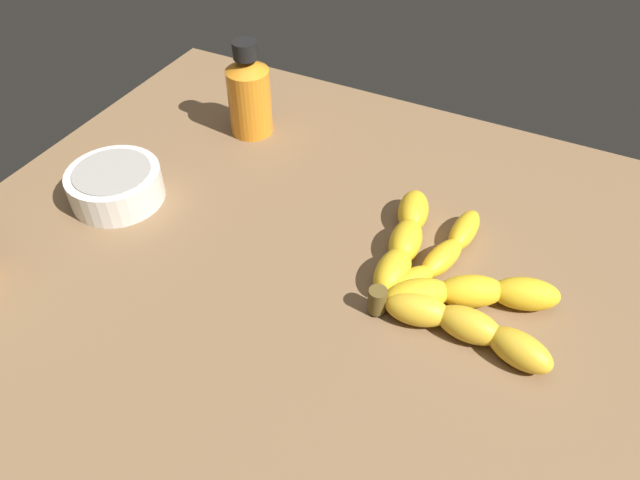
{
  "coord_description": "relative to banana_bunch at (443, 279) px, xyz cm",
  "views": [
    {
      "loc": [
        24.93,
        -43.78,
        49.76
      ],
      "look_at": [
        4.13,
        -2.49,
        5.42
      ],
      "focal_mm": 33.56,
      "sensor_mm": 36.0,
      "label": 1
    }
  ],
  "objects": [
    {
      "name": "banana_bunch",
      "position": [
        0.0,
        0.0,
        0.0
      ],
      "size": [
        22.79,
        20.97,
        3.69
      ],
      "color": "gold",
      "rests_on": "ground_plane"
    },
    {
      "name": "honey_bottle",
      "position": [
        -35.15,
        17.61,
        4.47
      ],
      "size": [
        6.15,
        6.15,
        13.9
      ],
      "color": "orange",
      "rests_on": "ground_plane"
    },
    {
      "name": "ground_plane",
      "position": [
        -17.12,
        -1.53,
        -3.44
      ],
      "size": [
        83.28,
        74.31,
        3.41
      ],
      "primitive_type": "cube",
      "color": "brown"
    },
    {
      "name": "small_bowl",
      "position": [
        -42.33,
        -3.69,
        0.55
      ],
      "size": [
        11.81,
        11.81,
        4.44
      ],
      "color": "silver",
      "rests_on": "ground_plane"
    }
  ]
}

